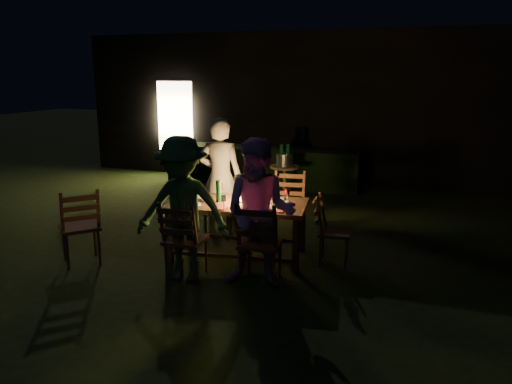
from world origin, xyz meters
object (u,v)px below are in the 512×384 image
(dining_table, at_px, (238,208))
(side_table, at_px, (285,170))
(chair_far_left, at_px, (220,218))
(lantern, at_px, (242,190))
(bottle_bucket_b, at_px, (288,157))
(chair_near_left, at_px, (185,253))
(ice_bucket, at_px, (285,160))
(chair_end, at_px, (333,243))
(chair_spare, at_px, (81,240))
(person_opp_left, at_px, (183,209))
(bottle_bucket_a, at_px, (281,157))
(chair_far_right, at_px, (288,220))
(person_opp_right, at_px, (260,214))
(chair_near_right, at_px, (260,257))
(bottle_table, at_px, (219,191))
(person_house_side, at_px, (220,178))

(dining_table, bearing_deg, side_table, 85.61)
(chair_far_left, xyz_separation_m, lantern, (0.60, -0.63, 0.62))
(side_table, distance_m, bottle_bucket_b, 0.25)
(chair_near_left, relative_size, ice_bucket, 3.30)
(chair_end, height_order, ice_bucket, ice_bucket)
(chair_spare, height_order, person_opp_left, person_opp_left)
(bottle_bucket_a, bearing_deg, chair_near_left, -91.07)
(chair_far_right, relative_size, ice_bucket, 3.38)
(side_table, height_order, bottle_bucket_a, bottle_bucket_a)
(chair_end, height_order, person_opp_left, person_opp_left)
(person_opp_right, xyz_separation_m, lantern, (-0.53, 0.80, 0.05))
(lantern, bearing_deg, person_opp_right, -56.56)
(chair_end, height_order, lantern, lantern)
(chair_near_right, distance_m, lantern, 1.08)
(chair_near_left, bearing_deg, lantern, 63.92)
(person_opp_left, bearing_deg, person_opp_right, -0.00)
(bottle_table, distance_m, side_table, 2.83)
(person_opp_left, relative_size, lantern, 4.82)
(person_house_side, relative_size, bottle_table, 6.23)
(dining_table, relative_size, bottle_bucket_b, 5.87)
(lantern, height_order, side_table, lantern)
(chair_near_left, bearing_deg, chair_far_left, 95.26)
(person_opp_right, height_order, person_opp_left, person_opp_left)
(chair_far_left, xyz_separation_m, ice_bucket, (0.35, 2.09, 0.54))
(chair_near_right, distance_m, bottle_bucket_a, 3.58)
(bottle_bucket_b, bearing_deg, chair_spare, -113.39)
(chair_far_left, xyz_separation_m, bottle_table, (0.31, -0.73, 0.60))
(ice_bucket, bearing_deg, side_table, 0.00)
(chair_near_left, height_order, person_house_side, person_house_side)
(chair_near_left, xyz_separation_m, lantern, (0.37, 0.89, 0.59))
(person_opp_right, height_order, bottle_table, person_opp_right)
(chair_far_left, bearing_deg, lantern, 128.30)
(chair_spare, bearing_deg, bottle_bucket_a, 21.32)
(dining_table, relative_size, chair_spare, 1.81)
(chair_near_left, bearing_deg, side_table, 84.77)
(chair_far_left, xyz_separation_m, person_opp_left, (0.24, -1.57, 0.57))
(chair_far_left, bearing_deg, chair_near_right, 123.77)
(chair_near_left, relative_size, side_table, 1.40)
(chair_far_right, height_order, chair_spare, chair_spare)
(person_house_side, height_order, person_opp_right, person_house_side)
(chair_end, relative_size, side_table, 1.28)
(dining_table, height_order, lantern, lantern)
(chair_end, bearing_deg, side_table, -157.46)
(person_house_side, bearing_deg, person_opp_left, 90.00)
(dining_table, distance_m, chair_far_right, 1.01)
(chair_spare, relative_size, person_opp_left, 0.61)
(dining_table, bearing_deg, chair_near_left, -120.40)
(dining_table, xyz_separation_m, chair_far_right, (0.43, 0.85, -0.36))
(ice_bucket, bearing_deg, person_opp_left, -91.68)
(chair_far_right, height_order, person_opp_right, person_opp_right)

